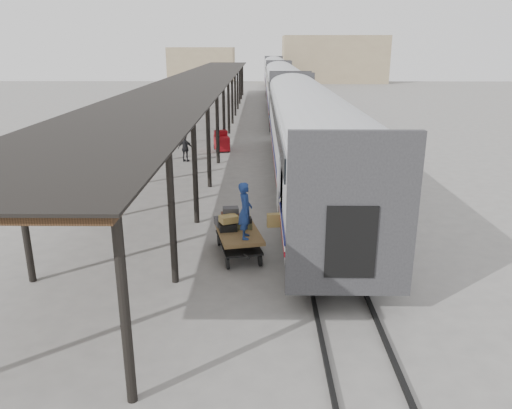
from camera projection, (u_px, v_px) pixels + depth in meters
The scene contains 11 objects.
ground at pixel (227, 254), 16.16m from camera, with size 160.00×160.00×0.00m, color slate.
train at pixel (283, 86), 47.48m from camera, with size 3.45×76.01×4.01m.
canopy at pixel (202, 79), 37.81m from camera, with size 4.90×64.30×4.15m.
rails at pixel (283, 114), 48.48m from camera, with size 1.54×150.00×0.12m.
building_far at pixel (333, 59), 89.06m from camera, with size 18.00×10.00×8.00m, color tan.
building_left at pixel (202, 64), 93.40m from camera, with size 12.00×8.00×6.00m, color tan.
baggage_cart at pixel (238, 236), 15.87m from camera, with size 1.74×2.62×0.86m.
suitcase_stack at pixel (232, 220), 16.06m from camera, with size 1.28×1.22×0.60m.
luggage_tug at pixel (222, 142), 31.67m from camera, with size 1.15×1.57×1.25m.
porter at pixel (245, 211), 14.92m from camera, with size 0.64×0.42×1.74m, color navy.
pedestrian at pixel (186, 149), 28.69m from camera, with size 0.90×0.37×1.53m, color black.
Camera 1 is at (1.08, -14.88, 6.47)m, focal length 35.00 mm.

